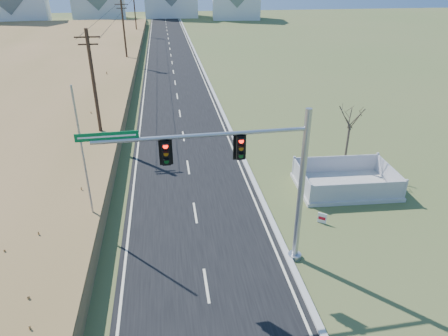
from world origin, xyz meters
TOP-DOWN VIEW (x-y plane):
  - ground at (0.00, 0.00)m, footprint 260.00×260.00m
  - road at (0.00, 50.00)m, footprint 8.00×180.00m
  - curb at (4.15, 50.00)m, footprint 0.30×180.00m
  - utility_pole_near at (-6.50, 15.00)m, footprint 1.80×0.26m
  - utility_pole_mid at (-6.50, 45.00)m, footprint 1.80×0.26m
  - utility_pole_far at (-6.50, 75.00)m, footprint 1.80×0.26m
  - traffic_signal_mast at (2.60, -0.71)m, footprint 9.59×0.65m
  - fence_enclosure at (9.82, 5.58)m, footprint 6.32×4.47m
  - open_sign at (6.90, 2.00)m, footprint 0.44×0.32m
  - flagpole at (-5.43, 2.93)m, footprint 0.36×0.36m
  - bare_tree at (10.87, 8.15)m, footprint 1.85×1.85m

SIDE VIEW (x-z plane):
  - ground at x=0.00m, z-range 0.00..0.00m
  - road at x=0.00m, z-range 0.00..0.06m
  - curb at x=4.15m, z-range 0.00..0.18m
  - fence_enclosure at x=9.82m, z-range -0.42..0.98m
  - open_sign at x=6.90m, z-range 0.02..0.63m
  - flagpole at x=-5.43m, z-range -0.81..7.23m
  - bare_tree at x=10.87m, z-range 1.50..6.41m
  - traffic_signal_mast at x=2.60m, z-range 0.83..8.46m
  - utility_pole_near at x=-6.50m, z-range 0.18..9.18m
  - utility_pole_mid at x=-6.50m, z-range 0.18..9.18m
  - utility_pole_far at x=-6.50m, z-range 0.18..9.18m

